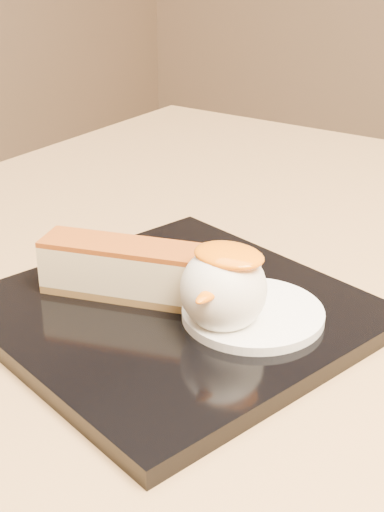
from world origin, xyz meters
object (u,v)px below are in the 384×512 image
Objects in this scene: dessert_plate at (175,313)px; table at (285,451)px; ice_cream_scoop at (223,289)px; cheesecake at (127,269)px.

table is at bearing 65.72° from dessert_plate.
ice_cream_scoop is (0.04, -0.01, 0.03)m from dessert_plate.
ice_cream_scoop is (-0.00, -0.10, 0.19)m from table.
dessert_plate is (-0.04, -0.09, 0.16)m from table.
table is 0.19m from dessert_plate.
cheesecake reaches higher than table.
table is at bearing 34.24° from cheesecake.
ice_cream_scoop is at bearing -91.32° from table.
dessert_plate is 0.04m from cheesecake.
table is 0.22m from cheesecake.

